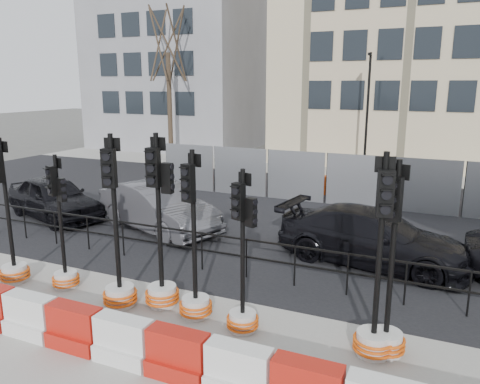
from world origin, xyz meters
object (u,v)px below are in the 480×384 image
at_px(car_c, 373,237).
at_px(traffic_signal_d, 161,267).
at_px(traffic_signal_a, 12,254).
at_px(car_a, 54,198).
at_px(traffic_signal_h, 387,317).

bearing_deg(car_c, traffic_signal_d, 147.95).
height_order(traffic_signal_a, car_a, traffic_signal_a).
height_order(traffic_signal_d, traffic_signal_h, traffic_signal_d).
bearing_deg(car_c, traffic_signal_a, 130.28).
xyz_separation_m(traffic_signal_h, car_a, (-11.54, 4.09, 0.02)).
distance_m(traffic_signal_a, traffic_signal_d, 3.89).
xyz_separation_m(car_a, car_c, (10.70, 0.12, -0.01)).
height_order(traffic_signal_a, traffic_signal_h, traffic_signal_h).
xyz_separation_m(traffic_signal_h, car_c, (-0.85, 4.21, 0.01)).
bearing_deg(car_a, traffic_signal_h, -91.31).
distance_m(traffic_signal_h, car_c, 4.30).
relative_size(traffic_signal_h, car_a, 0.74).
bearing_deg(car_a, traffic_signal_a, -126.50).
relative_size(traffic_signal_a, traffic_signal_d, 0.94).
bearing_deg(traffic_signal_h, car_c, 117.99).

